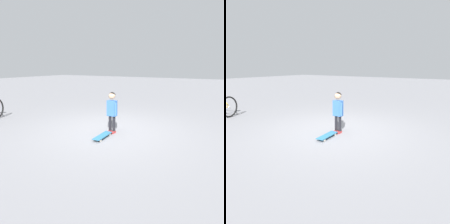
# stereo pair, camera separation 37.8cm
# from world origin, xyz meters

# --- Properties ---
(ground_plane) EXTENTS (50.00, 50.00, 0.00)m
(ground_plane) POSITION_xyz_m (0.00, 0.00, 0.00)
(ground_plane) COLOR gray
(child_person) EXTENTS (0.21, 0.38, 1.06)m
(child_person) POSITION_xyz_m (-0.10, -0.13, 0.66)
(child_person) COLOR black
(child_person) RESTS_ON ground
(skateboard) EXTENTS (0.69, 0.24, 0.07)m
(skateboard) POSITION_xyz_m (-0.59, -0.15, 0.06)
(skateboard) COLOR teal
(skateboard) RESTS_ON ground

